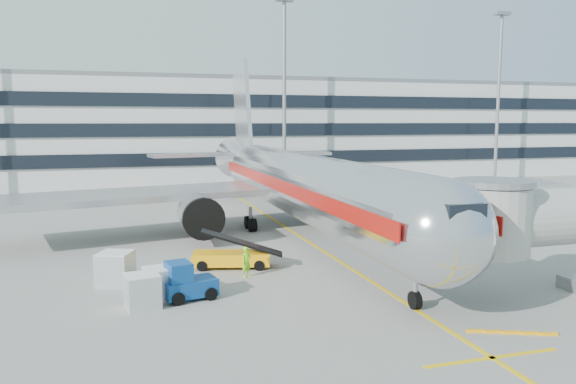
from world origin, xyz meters
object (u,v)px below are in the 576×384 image
object	(u,v)px
cargo_container_right	(115,268)
baggage_tug	(186,283)
ramp_worker	(246,262)
main_jet	(295,182)
belt_loader	(232,257)
cargo_container_left	(142,291)
cargo_container_front	(161,283)

from	to	relation	value
cargo_container_right	baggage_tug	bearing A→B (deg)	-46.95
baggage_tug	cargo_container_right	bearing A→B (deg)	133.05
cargo_container_right	ramp_worker	size ratio (longest dim) A/B	1.27
main_jet	belt_loader	xyz separation A→B (m)	(-7.10, -9.37, -3.54)
main_jet	cargo_container_left	size ratio (longest dim) A/B	27.86
baggage_tug	cargo_container_front	xyz separation A→B (m)	(-1.26, 0.39, -0.03)
main_jet	cargo_container_front	bearing A→B (deg)	-128.99
cargo_container_left	main_jet	bearing A→B (deg)	50.76
belt_loader	cargo_container_right	xyz separation A→B (m)	(-6.97, -1.85, 0.26)
cargo_container_front	cargo_container_left	bearing A→B (deg)	-132.58
cargo_container_left	cargo_container_right	xyz separation A→B (m)	(-1.28, 4.43, 0.10)
cargo_container_left	cargo_container_right	size ratio (longest dim) A/B	0.79
cargo_container_front	cargo_container_right	bearing A→B (deg)	123.72
main_jet	baggage_tug	size ratio (longest dim) A/B	17.30
ramp_worker	belt_loader	bearing A→B (deg)	69.02
cargo_container_front	ramp_worker	bearing A→B (deg)	28.94
baggage_tug	cargo_container_left	distance (m)	2.33
cargo_container_front	ramp_worker	size ratio (longest dim) A/B	1.03
belt_loader	ramp_worker	distance (m)	2.43
main_jet	belt_loader	world-z (taller)	main_jet
belt_loader	cargo_container_left	bearing A→B (deg)	-132.13
cargo_container_right	ramp_worker	bearing A→B (deg)	-4.09
cargo_container_front	main_jet	bearing A→B (deg)	51.01
belt_loader	cargo_container_left	size ratio (longest dim) A/B	2.85
baggage_tug	cargo_container_left	world-z (taller)	baggage_tug
cargo_container_front	belt_loader	bearing A→B (deg)	47.96
cargo_container_right	cargo_container_left	bearing A→B (deg)	-73.83
belt_loader	ramp_worker	bearing A→B (deg)	-79.70
belt_loader	cargo_container_right	world-z (taller)	belt_loader
cargo_container_left	belt_loader	bearing A→B (deg)	47.87
belt_loader	baggage_tug	distance (m)	6.59
belt_loader	cargo_container_left	distance (m)	8.47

